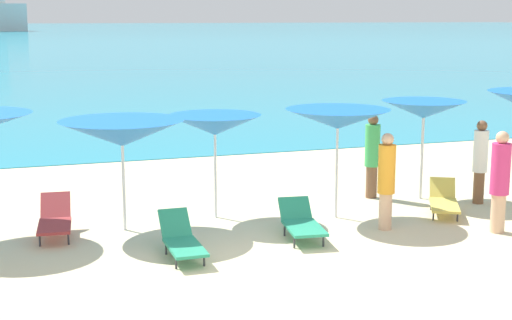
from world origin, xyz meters
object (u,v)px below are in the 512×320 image
(umbrella_4, at_px, (338,119))
(beachgoer_1, at_px, (372,154))
(lounge_chair_1, at_px, (182,239))
(umbrella_5, at_px, (424,110))
(beachgoer_3, at_px, (500,179))
(beachgoer_2, at_px, (480,159))
(umbrella_3, at_px, (215,125))
(lounge_chair_3, at_px, (55,219))
(umbrella_2, at_px, (122,133))
(lounge_chair_4, at_px, (444,201))
(lounge_chair_5, at_px, (301,222))
(beachgoer_0, at_px, (386,178))

(umbrella_4, distance_m, beachgoer_1, 2.14)
(umbrella_4, height_order, lounge_chair_1, umbrella_4)
(umbrella_4, bearing_deg, lounge_chair_1, -157.14)
(umbrella_4, xyz_separation_m, umbrella_5, (2.39, 0.86, -0.01))
(beachgoer_1, height_order, beachgoer_3, beachgoer_3)
(beachgoer_2, bearing_deg, umbrella_5, -148.04)
(umbrella_3, distance_m, umbrella_4, 2.35)
(umbrella_4, bearing_deg, beachgoer_2, 1.68)
(beachgoer_2, distance_m, beachgoer_3, 2.20)
(lounge_chair_3, relative_size, beachgoer_1, 0.84)
(umbrella_2, bearing_deg, lounge_chair_3, -178.71)
(lounge_chair_1, height_order, beachgoer_1, beachgoer_1)
(lounge_chair_3, bearing_deg, umbrella_4, 1.81)
(umbrella_5, relative_size, beachgoer_1, 1.17)
(umbrella_3, relative_size, umbrella_5, 0.95)
(umbrella_5, bearing_deg, lounge_chair_3, -176.56)
(umbrella_4, distance_m, lounge_chair_4, 2.76)
(lounge_chair_4, distance_m, lounge_chair_5, 3.41)
(lounge_chair_5, bearing_deg, beachgoer_0, 10.01)
(lounge_chair_3, distance_m, beachgoer_2, 8.63)
(lounge_chair_5, height_order, beachgoer_0, beachgoer_0)
(beachgoer_1, distance_m, beachgoer_3, 3.29)
(umbrella_3, height_order, umbrella_5, umbrella_5)
(lounge_chair_3, relative_size, beachgoer_0, 0.85)
(lounge_chair_5, bearing_deg, lounge_chair_4, 19.81)
(lounge_chair_1, bearing_deg, beachgoer_2, 13.28)
(umbrella_5, bearing_deg, umbrella_4, -160.14)
(beachgoer_1, relative_size, beachgoer_3, 0.97)
(lounge_chair_1, height_order, beachgoer_2, beachgoer_2)
(beachgoer_1, xyz_separation_m, beachgoer_3, (0.94, -3.15, 0.02))
(umbrella_2, distance_m, beachgoer_3, 6.85)
(lounge_chair_1, height_order, beachgoer_0, beachgoer_0)
(beachgoer_1, bearing_deg, lounge_chair_3, -28.71)
(beachgoer_3, bearing_deg, beachgoer_1, 42.64)
(lounge_chair_3, height_order, beachgoer_2, beachgoer_2)
(umbrella_5, distance_m, beachgoer_2, 1.55)
(lounge_chair_4, height_order, beachgoer_3, beachgoer_3)
(beachgoer_3, bearing_deg, umbrella_4, 77.48)
(beachgoer_3, bearing_deg, umbrella_2, 96.25)
(lounge_chair_1, bearing_deg, lounge_chair_4, 10.81)
(lounge_chair_1, distance_m, beachgoer_3, 5.82)
(umbrella_4, relative_size, beachgoer_2, 1.25)
(lounge_chair_3, xyz_separation_m, beachgoer_3, (7.64, -2.28, 0.67))
(lounge_chair_3, bearing_deg, umbrella_5, 9.60)
(lounge_chair_1, height_order, lounge_chair_5, lounge_chair_1)
(umbrella_4, bearing_deg, lounge_chair_4, -10.96)
(beachgoer_0, bearing_deg, umbrella_3, -127.69)
(umbrella_5, bearing_deg, umbrella_3, -178.80)
(umbrella_5, height_order, beachgoer_3, umbrella_5)
(umbrella_3, distance_m, umbrella_5, 4.61)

